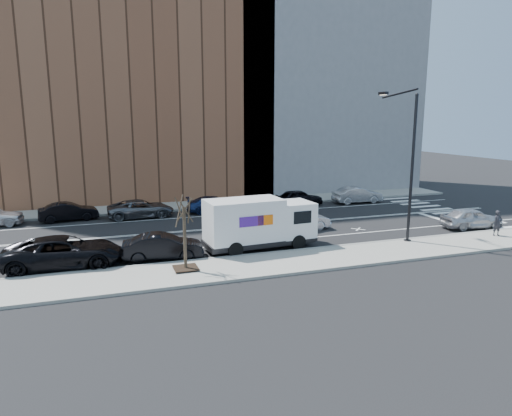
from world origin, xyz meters
TOP-DOWN VIEW (x-y plane):
  - ground at (0.00, 0.00)m, footprint 120.00×120.00m
  - sidewalk_near at (0.00, -8.80)m, footprint 44.00×3.60m
  - sidewalk_far at (0.00, 8.80)m, footprint 44.00×3.60m
  - curb_near at (0.00, -7.00)m, footprint 44.00×0.25m
  - curb_far at (0.00, 7.00)m, footprint 44.00×0.25m
  - crosswalk at (16.00, 0.00)m, footprint 3.00×14.00m
  - road_markings at (0.00, 0.00)m, footprint 40.00×8.60m
  - bldg_brick at (-8.00, 15.60)m, footprint 26.00×10.00m
  - bldg_concrete at (12.00, 15.60)m, footprint 20.00×10.00m
  - streetlight at (7.00, -6.91)m, footprint 0.44×4.02m
  - street_tree at (-7.00, -8.40)m, footprint 1.20×1.20m
  - fedex_van at (-2.12, -5.60)m, footprint 6.78×2.76m
  - far_parked_b at (-13.26, 6.07)m, footprint 4.37×1.97m
  - far_parked_c at (-8.00, 5.50)m, footprint 5.13×2.54m
  - far_parked_d at (-2.11, 5.52)m, footprint 4.71×2.23m
  - far_parked_e at (5.60, 5.93)m, footprint 4.24×1.74m
  - far_parked_f at (11.20, 5.49)m, footprint 4.54×1.67m
  - driving_sedan at (2.12, -2.14)m, footprint 4.18×1.60m
  - near_parked_rear_a at (-7.78, -5.88)m, footprint 4.48×2.00m
  - near_parked_rear_b at (-12.79, -5.64)m, footprint 6.01×2.92m
  - near_parked_front at (13.65, -5.61)m, footprint 4.44×2.24m
  - pedestrian at (13.24, -8.21)m, footprint 0.64×0.45m

SIDE VIEW (x-z plane):
  - ground at x=0.00m, z-range 0.00..0.00m
  - crosswalk at x=16.00m, z-range 0.00..0.01m
  - road_markings at x=0.00m, z-range 0.00..0.01m
  - sidewalk_near at x=0.00m, z-range 0.00..0.15m
  - sidewalk_far at x=0.00m, z-range 0.00..0.15m
  - curb_near at x=0.00m, z-range 0.00..0.17m
  - curb_far at x=0.00m, z-range 0.00..0.17m
  - far_parked_d at x=-2.11m, z-range 0.00..1.33m
  - driving_sedan at x=2.12m, z-range 0.00..1.36m
  - far_parked_b at x=-13.26m, z-range 0.00..1.39m
  - far_parked_c at x=-8.00m, z-range 0.00..1.40m
  - near_parked_rear_a at x=-7.78m, z-range 0.00..1.43m
  - far_parked_e at x=5.60m, z-range 0.00..1.44m
  - near_parked_front at x=13.65m, z-range 0.00..1.45m
  - far_parked_f at x=11.20m, z-range 0.00..1.48m
  - near_parked_rear_b at x=-12.79m, z-range 0.00..1.65m
  - pedestrian at x=13.24m, z-range 0.15..1.80m
  - street_tree at x=-7.00m, z-range -0.42..3.33m
  - fedex_van at x=-2.12m, z-range 0.08..3.10m
  - streetlight at x=7.00m, z-range 0.41..9.75m
  - bldg_brick at x=-8.00m, z-range 0.00..22.00m
  - bldg_concrete at x=12.00m, z-range 0.00..26.00m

